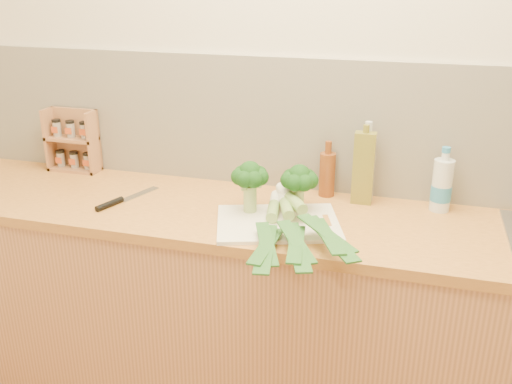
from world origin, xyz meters
TOP-DOWN VIEW (x-y plane):
  - room_shell at (0.00, 1.49)m, footprint 3.50×3.50m
  - counter at (0.00, 1.20)m, footprint 3.20×0.62m
  - chopping_board at (-0.05, 1.11)m, footprint 0.51×0.44m
  - broccoli_left at (-0.17, 1.17)m, footprint 0.14×0.14m
  - broccoli_right at (-0.00, 1.23)m, footprint 0.14×0.14m
  - leek_front at (-0.06, 1.05)m, footprint 0.17×0.63m
  - leek_mid at (0.00, 1.05)m, footprint 0.25×0.61m
  - leek_back at (0.05, 1.08)m, footprint 0.39×0.56m
  - chefs_knife at (-0.71, 1.12)m, footprint 0.13×0.31m
  - spice_rack at (-1.09, 1.44)m, footprint 0.23×0.09m
  - oil_tin at (0.21, 1.40)m, footprint 0.08×0.05m
  - glass_bottle at (0.22, 1.43)m, footprint 0.07×0.07m
  - amber_bottle at (0.07, 1.44)m, footprint 0.06×0.06m
  - water_bottle at (0.51, 1.41)m, footprint 0.08×0.08m

SIDE VIEW (x-z plane):
  - counter at x=0.00m, z-range 0.00..0.90m
  - chopping_board at x=-0.05m, z-range 0.90..0.91m
  - chefs_knife at x=-0.71m, z-range 0.90..0.92m
  - leek_front at x=-0.06m, z-range 0.92..0.96m
  - leek_mid at x=0.00m, z-range 0.93..0.98m
  - leek_back at x=0.05m, z-range 0.95..0.99m
  - amber_bottle at x=0.07m, z-range 0.88..1.11m
  - water_bottle at x=0.51m, z-range 0.88..1.11m
  - spice_rack at x=-1.09m, z-range 0.88..1.16m
  - broccoli_right at x=0.00m, z-range 0.95..1.12m
  - glass_bottle at x=0.22m, z-range 0.88..1.20m
  - oil_tin at x=0.21m, z-range 0.89..1.20m
  - broccoli_left at x=-0.17m, z-range 0.95..1.15m
  - room_shell at x=0.00m, z-range -0.58..2.92m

